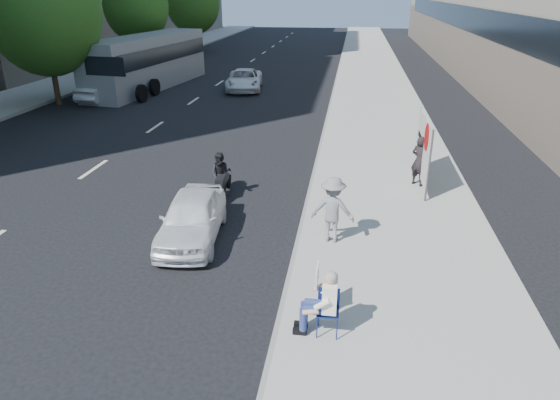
% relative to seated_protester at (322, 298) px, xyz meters
% --- Properties ---
extents(ground, '(160.00, 160.00, 0.00)m').
position_rel_seated_protester_xyz_m(ground, '(-2.29, 0.28, -0.87)').
color(ground, black).
rests_on(ground, ground).
extents(near_sidewalk, '(5.00, 120.00, 0.15)m').
position_rel_seated_protester_xyz_m(near_sidewalk, '(1.71, 20.28, -0.80)').
color(near_sidewalk, '#A19F97').
rests_on(near_sidewalk, ground).
extents(far_sidewalk, '(4.50, 120.00, 0.15)m').
position_rel_seated_protester_xyz_m(far_sidewalk, '(-19.04, 20.28, -0.80)').
color(far_sidewalk, '#A19F97').
rests_on(far_sidewalk, ground).
extents(tree_far_c, '(6.00, 6.00, 8.47)m').
position_rel_seated_protester_xyz_m(tree_far_c, '(-15.99, 18.28, 4.15)').
color(tree_far_c, '#382616').
rests_on(tree_far_c, ground).
extents(tree_far_d, '(4.80, 4.80, 7.65)m').
position_rel_seated_protester_xyz_m(tree_far_d, '(-15.99, 30.28, 4.01)').
color(tree_far_d, '#382616').
rests_on(tree_far_d, ground).
extents(tree_far_e, '(5.40, 5.40, 7.89)m').
position_rel_seated_protester_xyz_m(tree_far_e, '(-15.99, 44.28, 3.91)').
color(tree_far_e, '#382616').
rests_on(tree_far_e, ground).
extents(seated_protester, '(0.83, 1.12, 1.31)m').
position_rel_seated_protester_xyz_m(seated_protester, '(0.00, 0.00, 0.00)').
color(seated_protester, navy).
rests_on(seated_protester, near_sidewalk).
extents(jogger, '(1.16, 0.75, 1.69)m').
position_rel_seated_protester_xyz_m(jogger, '(0.01, 3.71, 0.12)').
color(jogger, gray).
rests_on(jogger, near_sidewalk).
extents(pedestrian_woman, '(0.70, 0.67, 1.62)m').
position_rel_seated_protester_xyz_m(pedestrian_woman, '(2.58, 7.99, 0.08)').
color(pedestrian_woman, black).
rests_on(pedestrian_woman, near_sidewalk).
extents(protest_banner, '(0.08, 3.06, 2.20)m').
position_rel_seated_protester_xyz_m(protest_banner, '(2.65, 8.12, 0.53)').
color(protest_banner, '#4C4C4C').
rests_on(protest_banner, near_sidewalk).
extents(white_sedan_near, '(1.79, 3.70, 1.22)m').
position_rel_seated_protester_xyz_m(white_sedan_near, '(-3.58, 3.57, -0.26)').
color(white_sedan_near, white).
rests_on(white_sedan_near, ground).
extents(white_sedan_mid, '(1.68, 4.00, 1.29)m').
position_rel_seated_protester_xyz_m(white_sedan_mid, '(-14.02, 19.74, -0.23)').
color(white_sedan_mid, '#BDBDBD').
rests_on(white_sedan_mid, ground).
extents(white_sedan_far, '(2.74, 4.88, 1.29)m').
position_rel_seated_protester_xyz_m(white_sedan_far, '(-6.55, 24.07, -0.23)').
color(white_sedan_far, white).
rests_on(white_sedan_far, ground).
extents(motorcycle, '(0.74, 2.05, 1.42)m').
position_rel_seated_protester_xyz_m(motorcycle, '(-3.55, 6.51, -0.24)').
color(motorcycle, black).
rests_on(motorcycle, ground).
extents(bus, '(4.01, 12.31, 3.30)m').
position_rel_seated_protester_xyz_m(bus, '(-12.84, 24.08, 0.76)').
color(bus, gray).
rests_on(bus, ground).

